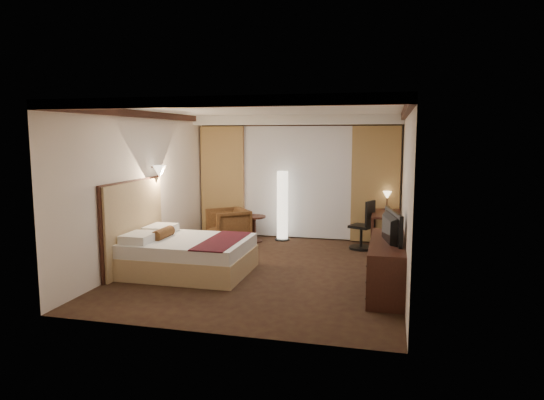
% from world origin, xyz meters
% --- Properties ---
extents(floor, '(4.50, 5.50, 0.01)m').
position_xyz_m(floor, '(0.00, 0.00, 0.00)').
color(floor, black).
rests_on(floor, ground).
extents(ceiling, '(4.50, 5.50, 0.01)m').
position_xyz_m(ceiling, '(0.00, 0.00, 2.70)').
color(ceiling, white).
rests_on(ceiling, back_wall).
extents(back_wall, '(4.50, 0.02, 2.70)m').
position_xyz_m(back_wall, '(0.00, 2.75, 1.35)').
color(back_wall, white).
rests_on(back_wall, floor).
extents(left_wall, '(0.02, 5.50, 2.70)m').
position_xyz_m(left_wall, '(-2.25, 0.00, 1.35)').
color(left_wall, white).
rests_on(left_wall, floor).
extents(right_wall, '(0.02, 5.50, 2.70)m').
position_xyz_m(right_wall, '(2.25, 0.00, 1.35)').
color(right_wall, white).
rests_on(right_wall, floor).
extents(crown_molding, '(4.50, 5.50, 0.12)m').
position_xyz_m(crown_molding, '(0.00, 0.00, 2.64)').
color(crown_molding, black).
rests_on(crown_molding, ceiling).
extents(soffit, '(4.50, 0.50, 0.20)m').
position_xyz_m(soffit, '(0.00, 2.50, 2.60)').
color(soffit, white).
rests_on(soffit, ceiling).
extents(curtain_sheer, '(2.48, 0.04, 2.45)m').
position_xyz_m(curtain_sheer, '(0.00, 2.67, 1.25)').
color(curtain_sheer, silver).
rests_on(curtain_sheer, back_wall).
extents(curtain_left_drape, '(1.00, 0.14, 2.45)m').
position_xyz_m(curtain_left_drape, '(-1.70, 2.61, 1.25)').
color(curtain_left_drape, '#A08C49').
rests_on(curtain_left_drape, back_wall).
extents(curtain_right_drape, '(1.00, 0.14, 2.45)m').
position_xyz_m(curtain_right_drape, '(1.70, 2.61, 1.25)').
color(curtain_right_drape, '#A08C49').
rests_on(curtain_right_drape, back_wall).
extents(wall_sconce, '(0.24, 0.24, 0.24)m').
position_xyz_m(wall_sconce, '(-2.09, 0.30, 1.62)').
color(wall_sconce, white).
rests_on(wall_sconce, left_wall).
extents(bed, '(1.97, 1.53, 0.58)m').
position_xyz_m(bed, '(-1.21, -0.47, 0.29)').
color(bed, white).
rests_on(bed, floor).
extents(headboard, '(0.12, 1.83, 1.50)m').
position_xyz_m(headboard, '(-2.20, -0.47, 0.75)').
color(headboard, tan).
rests_on(headboard, floor).
extents(armchair, '(1.06, 1.06, 0.80)m').
position_xyz_m(armchair, '(-1.33, 1.87, 0.40)').
color(armchair, '#432714').
rests_on(armchair, floor).
extents(side_table, '(0.51, 0.51, 0.56)m').
position_xyz_m(side_table, '(-0.82, 2.08, 0.28)').
color(side_table, black).
rests_on(side_table, floor).
extents(floor_lamp, '(0.32, 0.32, 1.52)m').
position_xyz_m(floor_lamp, '(-0.26, 2.38, 0.76)').
color(floor_lamp, white).
rests_on(floor_lamp, floor).
extents(desk, '(0.55, 1.19, 0.75)m').
position_xyz_m(desk, '(1.95, 1.99, 0.38)').
color(desk, black).
rests_on(desk, floor).
extents(desk_lamp, '(0.18, 0.18, 0.34)m').
position_xyz_m(desk_lamp, '(1.95, 2.44, 0.92)').
color(desk_lamp, '#FFD899').
rests_on(desk_lamp, desk).
extents(office_chair, '(0.63, 0.63, 1.00)m').
position_xyz_m(office_chair, '(1.47, 1.94, 0.50)').
color(office_chair, black).
rests_on(office_chair, floor).
extents(dresser, '(0.50, 1.91, 0.74)m').
position_xyz_m(dresser, '(2.00, -0.64, 0.37)').
color(dresser, black).
rests_on(dresser, floor).
extents(television, '(0.79, 1.13, 0.14)m').
position_xyz_m(television, '(1.97, -0.64, 1.04)').
color(television, black).
rests_on(television, dresser).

